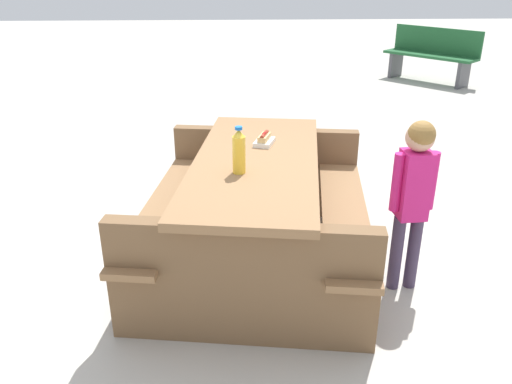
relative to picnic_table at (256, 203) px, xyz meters
name	(u,v)px	position (x,y,z in m)	size (l,w,h in m)	color
ground_plane	(256,263)	(0.00, 0.00, -0.44)	(30.00, 30.00, 0.00)	#B7B2A8
picnic_table	(256,203)	(0.00, 0.00, 0.00)	(1.97, 1.63, 0.75)	olive
soda_bottle	(239,152)	(-0.22, 0.11, 0.43)	(0.08, 0.08, 0.28)	yellow
hotdog_tray	(264,140)	(0.27, -0.07, 0.34)	(0.21, 0.16, 0.08)	white
child_in_coat	(414,186)	(-0.31, -0.90, 0.24)	(0.17, 0.27, 1.08)	#3F334C
park_bench_mid	(432,54)	(5.55, -3.11, 0.00)	(1.37, 1.32, 0.85)	#1E592D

